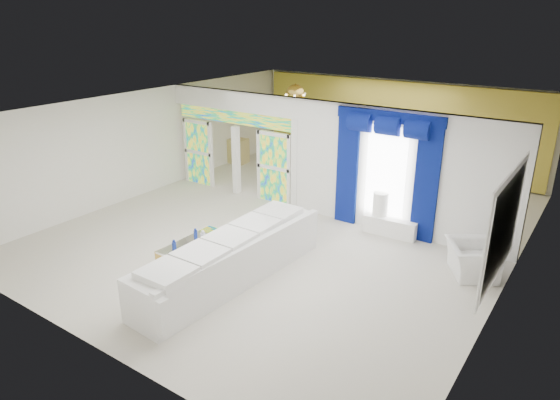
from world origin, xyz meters
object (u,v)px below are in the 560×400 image
Objects in this scene: white_sofa at (232,261)px; console_table at (390,226)px; armchair at (471,259)px; coffee_table at (193,249)px; grand_piano at (314,161)px.

white_sofa is 4.24m from console_table.
console_table is 1.25× the size of armchair.
coffee_table is at bearing -130.80° from console_table.
console_table is 0.63× the size of grand_piano.
white_sofa is 7.12m from grand_piano.
coffee_table is at bearing 171.12° from white_sofa.
console_table is (3.08, 3.57, 0.03)m from coffee_table.
white_sofa is at bearing -75.26° from grand_piano.
armchair is 0.51× the size of grand_piano.
white_sofa is 3.50× the size of console_table.
coffee_table is at bearing -85.80° from grand_piano.
white_sofa reaches higher than armchair.
coffee_table is 1.28× the size of console_table.
coffee_table is at bearing 85.55° from armchair.
white_sofa is 1.40m from coffee_table.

